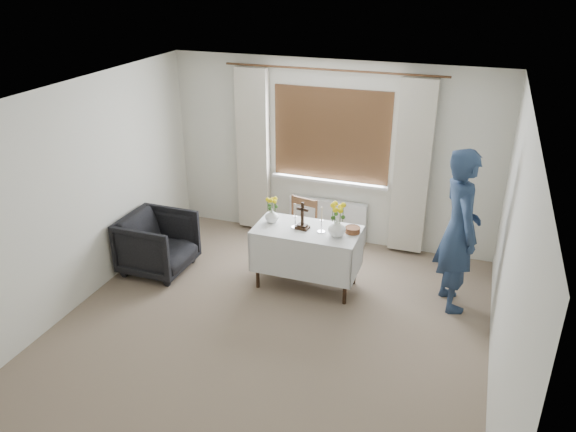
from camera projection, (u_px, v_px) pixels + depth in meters
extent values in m
plane|color=#88725E|center=(265.00, 337.00, 5.94)|extent=(5.00, 5.00, 0.00)
cube|color=silver|center=(307.00, 258.00, 6.72)|extent=(1.24, 0.64, 0.76)
imported|color=black|center=(158.00, 244.00, 7.07)|extent=(0.83, 0.81, 0.75)
imported|color=navy|center=(459.00, 230.00, 6.13)|extent=(0.67, 0.80, 1.88)
cube|color=silver|center=(328.00, 220.00, 7.89)|extent=(1.10, 0.10, 0.60)
imported|color=white|center=(272.00, 215.00, 6.71)|extent=(0.22, 0.22, 0.17)
imported|color=white|center=(337.00, 227.00, 6.37)|extent=(0.21, 0.21, 0.21)
cylinder|color=brown|center=(353.00, 230.00, 6.47)|extent=(0.18, 0.18, 0.07)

